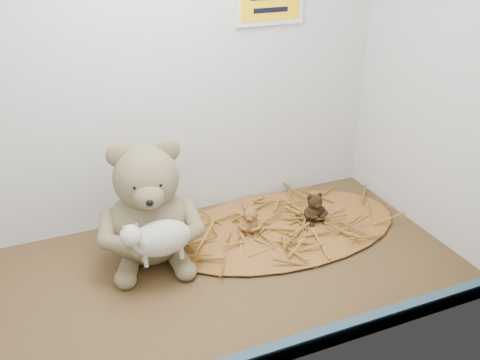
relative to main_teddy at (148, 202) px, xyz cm
name	(u,v)px	position (x,y,z in cm)	size (l,w,h in cm)	color
alcove_shell	(178,70)	(7.76, -3.25, 30.24)	(120.40, 60.20, 90.40)	#3C2614
front_rail	(253,360)	(7.76, -41.05, -12.96)	(119.28, 2.20, 3.60)	#324D5F
straw_bed	(282,227)	(33.96, -1.13, -14.14)	(63.42, 36.82, 1.23)	brown
main_teddy	(148,202)	(0.00, 0.00, 0.00)	(23.80, 25.12, 29.52)	olive
toy_lamb	(161,238)	(0.00, -10.58, -3.36)	(16.95, 10.35, 10.95)	beige
mini_teddy_tan	(250,219)	(25.13, -0.58, -9.85)	(5.93, 6.26, 7.35)	olive
mini_teddy_brown	(314,206)	(42.79, -1.68, -9.58)	(6.38, 6.73, 7.91)	black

